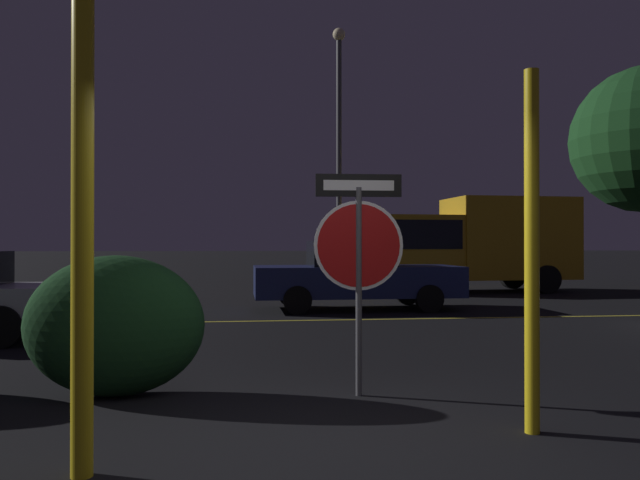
# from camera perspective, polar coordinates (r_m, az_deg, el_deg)

# --- Properties ---
(ground_plane) EXTENTS (260.00, 260.00, 0.00)m
(ground_plane) POSITION_cam_1_polar(r_m,az_deg,el_deg) (4.63, 0.80, -18.85)
(ground_plane) COLOR black
(road_center_stripe) EXTENTS (34.15, 0.12, 0.01)m
(road_center_stripe) POSITION_cam_1_polar(r_m,az_deg,el_deg) (12.02, -4.02, -7.38)
(road_center_stripe) COLOR gold
(road_center_stripe) RESTS_ON ground_plane
(stop_sign) EXTENTS (0.87, 0.06, 2.15)m
(stop_sign) POSITION_cam_1_polar(r_m,az_deg,el_deg) (6.05, 3.56, -0.33)
(stop_sign) COLOR #4C4C51
(stop_sign) RESTS_ON ground_plane
(yellow_pole_left) EXTENTS (0.14, 0.14, 3.43)m
(yellow_pole_left) POSITION_cam_1_polar(r_m,az_deg,el_deg) (4.22, -20.89, 3.01)
(yellow_pole_left) COLOR yellow
(yellow_pole_left) RESTS_ON ground_plane
(yellow_pole_right) EXTENTS (0.11, 0.11, 2.83)m
(yellow_pole_right) POSITION_cam_1_polar(r_m,az_deg,el_deg) (5.12, 18.81, -0.95)
(yellow_pole_right) COLOR yellow
(yellow_pole_right) RESTS_ON ground_plane
(hedge_bush_1) EXTENTS (1.71, 0.86, 1.36)m
(hedge_bush_1) POSITION_cam_1_polar(r_m,az_deg,el_deg) (6.37, -18.23, -7.46)
(hedge_bush_1) COLOR #19421E
(hedge_bush_1) RESTS_ON ground_plane
(passing_car_2) EXTENTS (4.69, 2.00, 1.54)m
(passing_car_2) POSITION_cam_1_polar(r_m,az_deg,el_deg) (14.07, 3.24, -3.26)
(passing_car_2) COLOR navy
(passing_car_2) RESTS_ON ground_plane
(delivery_truck) EXTENTS (6.09, 2.64, 2.89)m
(delivery_truck) POSITION_cam_1_polar(r_m,az_deg,el_deg) (19.82, 13.91, -0.12)
(delivery_truck) COLOR gold
(delivery_truck) RESTS_ON ground_plane
(street_lamp) EXTENTS (0.39, 0.39, 8.08)m
(street_lamp) POSITION_cam_1_polar(r_m,az_deg,el_deg) (19.31, 1.75, 9.48)
(street_lamp) COLOR #4C4C51
(street_lamp) RESTS_ON ground_plane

